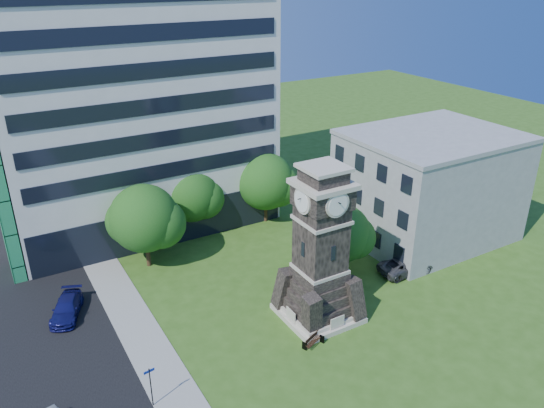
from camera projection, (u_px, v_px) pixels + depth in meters
ground at (299, 342)px, 37.84m from camera, size 160.00×160.00×0.00m
sidewalk at (148, 346)px, 37.39m from camera, size 3.00×70.00×0.06m
street at (17, 391)px, 33.48m from camera, size 14.00×80.00×0.02m
clock_tower at (320, 255)px, 38.63m from camera, size 5.40×5.40×12.22m
office_tall at (128, 84)px, 50.88m from camera, size 26.20×15.11×28.60m
office_low at (428, 185)px, 51.20m from camera, size 15.20×12.20×10.40m
car_street_north at (67, 308)px, 40.49m from camera, size 3.51×4.95×1.33m
car_east_lot at (406, 265)px, 46.23m from camera, size 5.27×2.73×1.42m
park_bench at (313, 341)px, 37.34m from camera, size 1.58×0.42×0.81m
street_sign at (151, 383)px, 31.65m from camera, size 0.69×0.07×2.86m
tree_nw at (145, 220)px, 45.81m from camera, size 6.59×5.99×7.67m
tree_nc at (191, 196)px, 51.75m from camera, size 6.07×5.52×7.00m
tree_ne at (266, 183)px, 54.22m from camera, size 6.50×5.90×7.42m
tree_east at (341, 235)px, 45.09m from camera, size 5.57×5.06×6.36m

